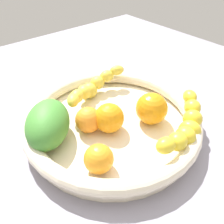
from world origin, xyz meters
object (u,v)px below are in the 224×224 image
(banana_draped_left, at_px, (92,87))
(orange_mid_left, at_px, (152,108))
(orange_front, at_px, (88,120))
(orange_rear, at_px, (99,159))
(orange_mid_right, at_px, (109,118))
(banana_draped_right, at_px, (187,125))
(fruit_bowl, at_px, (112,121))
(mango_green, at_px, (48,124))

(banana_draped_left, bearing_deg, orange_mid_left, 106.67)
(orange_front, bearing_deg, orange_rear, 64.32)
(orange_mid_left, bearing_deg, orange_mid_right, -23.23)
(banana_draped_right, bearing_deg, orange_rear, -15.22)
(fruit_bowl, xyz_separation_m, mango_green, (0.12, -0.04, 0.03))
(orange_rear, xyz_separation_m, mango_green, (0.03, -0.12, 0.01))
(orange_mid_right, relative_size, orange_rear, 1.17)
(banana_draped_left, relative_size, orange_mid_right, 3.27)
(fruit_bowl, bearing_deg, orange_front, -17.50)
(orange_rear, height_order, mango_green, mango_green)
(banana_draped_left, relative_size, orange_mid_left, 2.95)
(orange_mid_left, bearing_deg, fruit_bowl, -34.55)
(banana_draped_right, xyz_separation_m, orange_mid_left, (0.01, -0.08, 0.00))
(fruit_bowl, height_order, orange_rear, orange_rear)
(fruit_bowl, distance_m, orange_front, 0.05)
(banana_draped_left, bearing_deg, orange_front, 49.86)
(orange_mid_right, relative_size, mango_green, 0.49)
(orange_front, distance_m, orange_rear, 0.10)
(fruit_bowl, bearing_deg, banana_draped_left, -103.01)
(banana_draped_right, xyz_separation_m, mango_green, (0.20, -0.17, 0.01))
(banana_draped_left, height_order, orange_rear, banana_draped_left)
(orange_mid_right, bearing_deg, orange_mid_left, 156.77)
(orange_front, bearing_deg, orange_mid_left, 151.99)
(fruit_bowl, relative_size, mango_green, 2.98)
(banana_draped_left, xyz_separation_m, orange_mid_right, (0.04, 0.11, -0.00))
(banana_draped_left, xyz_separation_m, banana_draped_right, (-0.06, 0.22, 0.00))
(orange_front, xyz_separation_m, orange_mid_right, (-0.03, 0.03, 0.00))
(banana_draped_right, relative_size, orange_front, 3.63)
(fruit_bowl, height_order, mango_green, mango_green)
(banana_draped_left, bearing_deg, mango_green, 21.74)
(fruit_bowl, distance_m, banana_draped_left, 0.11)
(banana_draped_right, height_order, orange_mid_right, orange_mid_right)
(fruit_bowl, relative_size, banana_draped_right, 1.92)
(orange_mid_left, bearing_deg, banana_draped_right, 99.80)
(banana_draped_right, xyz_separation_m, orange_mid_right, (0.10, -0.11, -0.00))
(orange_mid_left, bearing_deg, orange_rear, 10.46)
(banana_draped_left, xyz_separation_m, orange_rear, (0.12, 0.18, -0.01))
(banana_draped_left, distance_m, banana_draped_right, 0.23)
(orange_mid_right, distance_m, orange_rear, 0.10)
(orange_mid_right, xyz_separation_m, mango_green, (0.10, -0.05, 0.01))
(banana_draped_right, relative_size, mango_green, 1.55)
(banana_draped_right, xyz_separation_m, orange_rear, (0.17, -0.05, -0.01))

